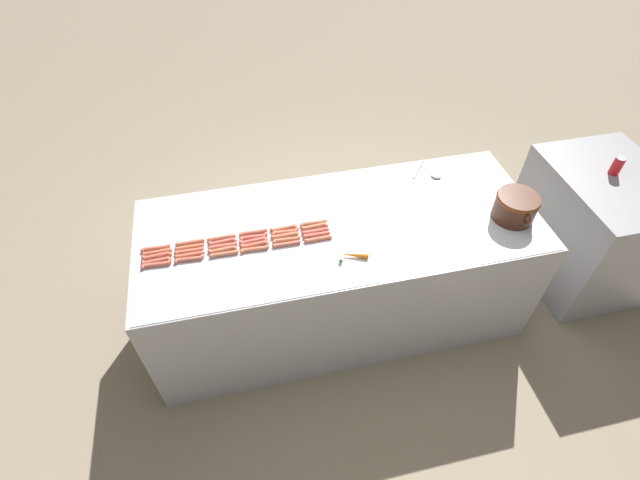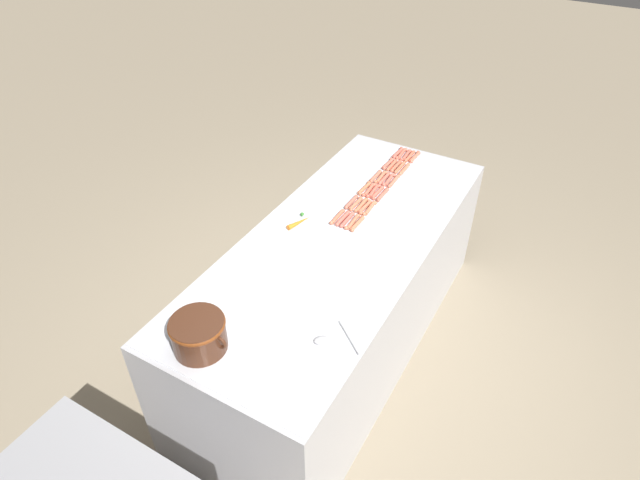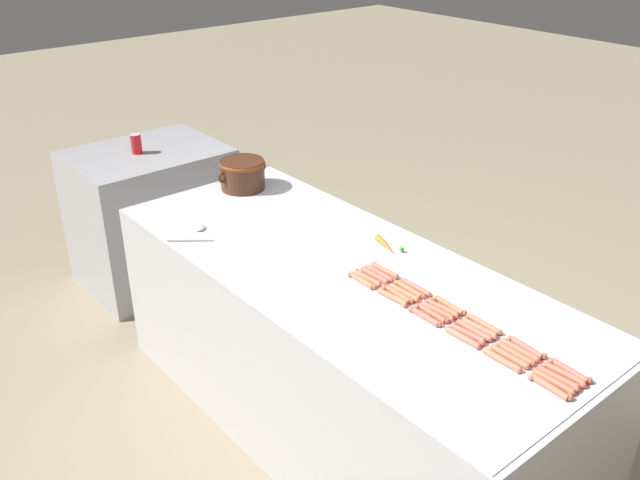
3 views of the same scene
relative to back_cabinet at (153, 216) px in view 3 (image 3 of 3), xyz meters
The scene contains 37 objects.
ground_plane 1.96m from the back_cabinet, 90.18° to the right, with size 20.00×20.00×0.00m, color gray.
griddle_counter 1.90m from the back_cabinet, 90.18° to the right, with size 0.99×2.45×0.89m.
back_cabinet is the anchor object (origin of this frame).
hot_dog_0 3.02m from the back_cabinet, 90.63° to the right, with size 0.03×0.17×0.02m.
hot_dog_1 2.83m from the back_cabinet, 90.72° to the right, with size 0.03×0.17×0.02m.
hot_dog_2 2.65m from the back_cabinet, 90.74° to the right, with size 0.03×0.17×0.02m.
hot_dog_3 2.47m from the back_cabinet, 90.86° to the right, with size 0.03×0.17×0.02m.
hot_dog_4 2.29m from the back_cabinet, 90.80° to the right, with size 0.03×0.17×0.02m.
hot_dog_5 2.11m from the back_cabinet, 91.01° to the right, with size 0.03×0.17×0.02m.
hot_dog_6 3.01m from the back_cabinet, 89.97° to the right, with size 0.03×0.17×0.02m.
hot_dog_7 2.83m from the back_cabinet, 89.97° to the right, with size 0.02×0.17×0.02m.
hot_dog_8 2.65m from the back_cabinet, 89.98° to the right, with size 0.03×0.17×0.02m.
hot_dog_9 2.47m from the back_cabinet, 89.96° to the right, with size 0.03×0.17×0.02m.
hot_dog_10 2.29m from the back_cabinet, 89.96° to the right, with size 0.03×0.17×0.02m.
hot_dog_11 2.11m from the back_cabinet, 90.07° to the right, with size 0.03×0.17×0.02m.
hot_dog_12 3.01m from the back_cabinet, 89.41° to the right, with size 0.03×0.17×0.02m.
hot_dog_13 2.84m from the back_cabinet, 89.34° to the right, with size 0.03×0.17×0.02m.
hot_dog_14 2.65m from the back_cabinet, 89.24° to the right, with size 0.02×0.17×0.02m.
hot_dog_15 2.47m from the back_cabinet, 89.23° to the right, with size 0.03×0.17×0.02m.
hot_dog_16 2.29m from the back_cabinet, 89.24° to the right, with size 0.03×0.17×0.02m.
hot_dog_17 2.12m from the back_cabinet, 89.07° to the right, with size 0.03×0.17×0.02m.
hot_dog_18 3.01m from the back_cabinet, 88.70° to the right, with size 0.03×0.17×0.02m.
hot_dog_19 2.83m from the back_cabinet, 88.71° to the right, with size 0.02×0.17×0.02m.
hot_dog_20 2.65m from the back_cabinet, 88.61° to the right, with size 0.03×0.17×0.02m.
hot_dog_21 2.47m from the back_cabinet, 88.51° to the right, with size 0.03×0.17×0.02m.
hot_dog_22 2.29m from the back_cabinet, 88.33° to the right, with size 0.03×0.17×0.02m.
hot_dog_23 2.12m from the back_cabinet, 88.23° to the right, with size 0.03×0.17×0.02m.
hot_dog_24 3.02m from the back_cabinet, 88.16° to the right, with size 0.03×0.17×0.02m.
hot_dog_25 2.84m from the back_cabinet, 88.06° to the right, with size 0.03×0.17×0.02m.
hot_dog_26 2.65m from the back_cabinet, 87.85° to the right, with size 0.03×0.17×0.02m.
hot_dog_27 2.48m from the back_cabinet, 87.67° to the right, with size 0.03×0.17×0.02m.
hot_dog_28 2.30m from the back_cabinet, 87.47° to the right, with size 0.03×0.17×0.02m.
hot_dog_29 2.12m from the back_cabinet, 87.23° to the right, with size 0.03×0.17×0.02m.
bean_pot 1.03m from the back_cabinet, 79.23° to the right, with size 0.32×0.26×0.17m.
serving_spoon 1.32m from the back_cabinet, 105.51° to the right, with size 0.23×0.20×0.02m.
carrot 1.97m from the back_cabinet, 81.92° to the right, with size 0.09×0.18×0.03m.
soda_can 0.52m from the back_cabinet, 168.67° to the right, with size 0.07×0.07×0.12m.
Camera 3 is at (-1.79, -1.99, 2.39)m, focal length 38.59 mm.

